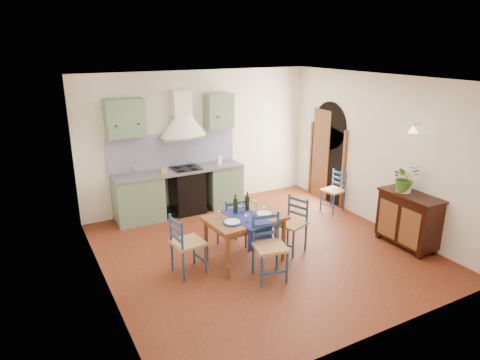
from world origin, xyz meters
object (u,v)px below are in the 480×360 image
sideboard (408,218)px  potted_plant (405,178)px  chair_near (269,246)px  dining_table (245,222)px

sideboard → potted_plant: 0.68m
chair_near → sideboard: bearing=-5.2°
sideboard → potted_plant: (-0.02, 0.16, 0.67)m
chair_near → potted_plant: size_ratio=2.01×
sideboard → dining_table: bearing=162.3°
dining_table → potted_plant: 2.78m
chair_near → sideboard: size_ratio=0.92×
sideboard → potted_plant: bearing=96.3°
chair_near → sideboard: 2.62m
chair_near → potted_plant: (2.59, -0.08, 0.68)m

